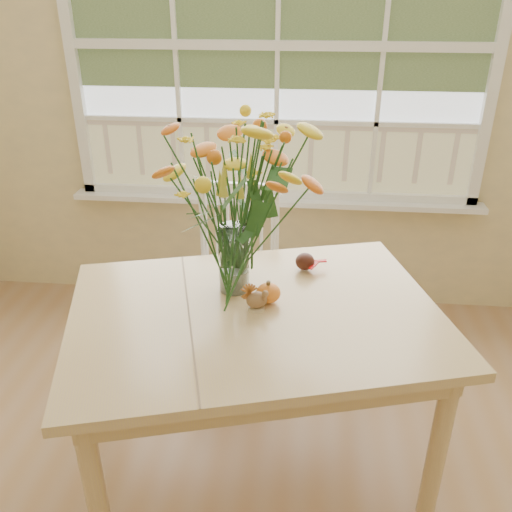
# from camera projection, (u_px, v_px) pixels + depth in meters

# --- Properties ---
(wall_back) EXTENTS (4.00, 0.02, 2.70)m
(wall_back) POSITION_uv_depth(u_px,v_px,m) (277.00, 83.00, 2.97)
(wall_back) COLOR beige
(wall_back) RESTS_ON floor
(window) EXTENTS (2.42, 0.12, 1.74)m
(window) POSITION_uv_depth(u_px,v_px,m) (278.00, 49.00, 2.85)
(window) COLOR silver
(window) RESTS_ON wall_back
(dining_table) EXTENTS (1.60, 1.32, 0.74)m
(dining_table) POSITION_uv_depth(u_px,v_px,m) (255.00, 330.00, 2.08)
(dining_table) COLOR tan
(dining_table) RESTS_ON floor
(windsor_chair) EXTENTS (0.45, 0.43, 0.93)m
(windsor_chair) POSITION_uv_depth(u_px,v_px,m) (236.00, 268.00, 2.81)
(windsor_chair) COLOR white
(windsor_chair) RESTS_ON floor
(flower_vase) EXTENTS (0.57, 0.57, 0.68)m
(flower_vase) POSITION_uv_depth(u_px,v_px,m) (233.00, 194.00, 2.00)
(flower_vase) COLOR white
(flower_vase) RESTS_ON dining_table
(pumpkin) EXTENTS (0.10, 0.10, 0.07)m
(pumpkin) POSITION_uv_depth(u_px,v_px,m) (268.00, 294.00, 2.08)
(pumpkin) COLOR #DC5119
(pumpkin) RESTS_ON dining_table
(turkey_figurine) EXTENTS (0.09, 0.08, 0.10)m
(turkey_figurine) POSITION_uv_depth(u_px,v_px,m) (257.00, 300.00, 2.03)
(turkey_figurine) COLOR #CCB78C
(turkey_figurine) RESTS_ON dining_table
(dark_gourd) EXTENTS (0.13, 0.11, 0.07)m
(dark_gourd) POSITION_uv_depth(u_px,v_px,m) (305.00, 262.00, 2.31)
(dark_gourd) COLOR #38160F
(dark_gourd) RESTS_ON dining_table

